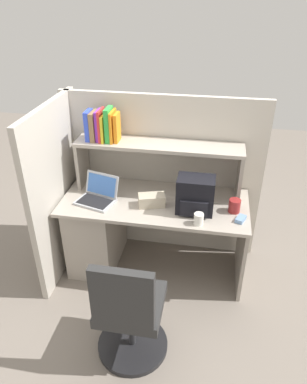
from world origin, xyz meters
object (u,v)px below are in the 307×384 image
object	(u,v)px
laptop	(98,195)
backpack	(195,195)
snack_canister	(234,206)
paper_cup	(199,219)
tissue_box	(152,200)
computer_mouse	(241,219)
office_chair	(129,316)

from	to	relation	value
laptop	backpack	distance (m)	0.84
snack_canister	paper_cup	bearing A→B (deg)	-140.55
paper_cup	tissue_box	xyz separation A→B (m)	(-0.41, 0.20, 0.00)
snack_canister	tissue_box	bearing A→B (deg)	-177.96
snack_canister	backpack	bearing A→B (deg)	-171.91
computer_mouse	tissue_box	xyz separation A→B (m)	(-0.73, 0.10, 0.03)
laptop	backpack	bearing A→B (deg)	-1.06
office_chair	paper_cup	bearing A→B (deg)	-120.08
laptop	office_chair	size ratio (longest dim) A/B	0.40
paper_cup	computer_mouse	bearing A→B (deg)	17.56
laptop	backpack	world-z (taller)	backpack
laptop	snack_canister	xyz separation A→B (m)	(1.15, 0.03, 0.01)
laptop	office_chair	distance (m)	1.08
backpack	computer_mouse	distance (m)	0.40
computer_mouse	tissue_box	world-z (taller)	tissue_box
computer_mouse	snack_canister	distance (m)	0.14
laptop	computer_mouse	xyz separation A→B (m)	(1.20, -0.09, -0.03)
paper_cup	tissue_box	world-z (taller)	tissue_box
backpack	paper_cup	xyz separation A→B (m)	(0.05, -0.18, -0.10)
laptop	tissue_box	xyz separation A→B (m)	(0.47, 0.01, -0.00)
laptop	tissue_box	size ratio (longest dim) A/B	1.68
laptop	paper_cup	xyz separation A→B (m)	(0.88, -0.20, -0.00)
office_chair	laptop	bearing A→B (deg)	-61.55
tissue_box	paper_cup	bearing A→B (deg)	-42.45
backpack	office_chair	size ratio (longest dim) A/B	0.33
laptop	paper_cup	distance (m)	0.90
paper_cup	office_chair	size ratio (longest dim) A/B	0.10
tissue_box	computer_mouse	bearing A→B (deg)	-23.79
tissue_box	laptop	bearing A→B (deg)	164.62
laptop	computer_mouse	world-z (taller)	laptop
laptop	computer_mouse	distance (m)	1.21
computer_mouse	paper_cup	size ratio (longest dim) A/B	1.10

